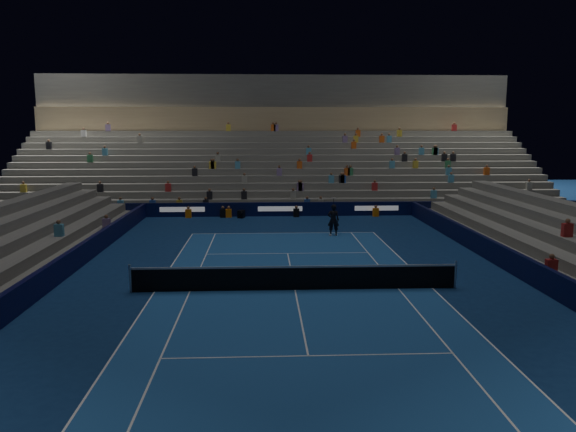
% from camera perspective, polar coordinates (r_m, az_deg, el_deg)
% --- Properties ---
extents(ground, '(90.00, 90.00, 0.00)m').
position_cam_1_polar(ground, '(22.05, 0.72, -7.62)').
color(ground, navy).
rests_on(ground, ground).
extents(court_surface, '(10.97, 23.77, 0.01)m').
position_cam_1_polar(court_surface, '(22.05, 0.72, -7.60)').
color(court_surface, '#1A4B90').
rests_on(court_surface, ground).
extents(sponsor_barrier_far, '(44.00, 0.25, 1.00)m').
position_cam_1_polar(sponsor_barrier_far, '(40.03, -0.82, 0.71)').
color(sponsor_barrier_far, black).
rests_on(sponsor_barrier_far, ground).
extents(sponsor_barrier_east, '(0.25, 37.00, 1.00)m').
position_cam_1_polar(sponsor_barrier_east, '(24.46, 24.16, -5.53)').
color(sponsor_barrier_east, black).
rests_on(sponsor_barrier_east, ground).
extents(sponsor_barrier_west, '(0.25, 37.00, 1.00)m').
position_cam_1_polar(sponsor_barrier_west, '(23.46, -23.81, -6.12)').
color(sponsor_barrier_west, '#080932').
rests_on(sponsor_barrier_west, ground).
extents(grandstand_main, '(44.00, 15.20, 11.20)m').
position_cam_1_polar(grandstand_main, '(49.09, -1.18, 5.64)').
color(grandstand_main, slate).
rests_on(grandstand_main, ground).
extents(tennis_net, '(12.90, 0.10, 1.10)m').
position_cam_1_polar(tennis_net, '(21.91, 0.72, -6.35)').
color(tennis_net, '#B2B2B7').
rests_on(tennis_net, ground).
extents(tennis_player, '(0.71, 0.50, 1.87)m').
position_cam_1_polar(tennis_player, '(32.84, 4.68, -0.41)').
color(tennis_player, black).
rests_on(tennis_player, ground).
extents(broadcast_camera, '(0.56, 0.93, 0.55)m').
position_cam_1_polar(broadcast_camera, '(39.33, -4.83, 0.21)').
color(broadcast_camera, black).
rests_on(broadcast_camera, ground).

